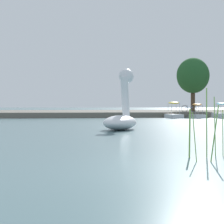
# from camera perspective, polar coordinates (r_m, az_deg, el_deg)

# --- Properties ---
(ground_plane) EXTENTS (457.49, 457.49, 0.00)m
(ground_plane) POSITION_cam_1_polar(r_m,az_deg,el_deg) (7.27, 13.75, -8.48)
(ground_plane) COLOR slate
(shore_bank_far) EXTENTS (119.31, 21.12, 0.52)m
(shore_bank_far) POSITION_cam_1_polar(r_m,az_deg,el_deg) (47.06, -4.18, -0.16)
(shore_bank_far) COLOR #6B665B
(shore_bank_far) RESTS_ON ground_plane
(swan_boat) EXTENTS (2.55, 3.21, 3.10)m
(swan_boat) POSITION_cam_1_polar(r_m,az_deg,el_deg) (18.82, 1.44, -0.26)
(swan_boat) COLOR white
(swan_boat) RESTS_ON ground_plane
(pedal_boat_yellow) EXTENTS (1.40, 2.20, 1.55)m
(pedal_boat_yellow) POSITION_cam_1_polar(r_m,az_deg,el_deg) (36.82, 9.28, -0.22)
(pedal_boat_yellow) COLOR white
(pedal_boat_yellow) RESTS_ON ground_plane
(pedal_boat_orange) EXTENTS (1.05, 1.99, 1.39)m
(pedal_boat_orange) POSITION_cam_1_polar(r_m,az_deg,el_deg) (37.39, 12.67, -0.20)
(pedal_boat_orange) COLOR white
(pedal_boat_orange) RESTS_ON ground_plane
(pedal_boat_cyan) EXTENTS (1.46, 2.31, 1.48)m
(pedal_boat_cyan) POSITION_cam_1_polar(r_m,az_deg,el_deg) (38.02, 16.36, -0.19)
(pedal_boat_cyan) COLOR white
(pedal_boat_cyan) RESTS_ON ground_plane
(tree_sapling_by_fence) EXTENTS (5.67, 5.65, 6.46)m
(tree_sapling_by_fence) POSITION_cam_1_polar(r_m,az_deg,el_deg) (47.18, 12.08, 5.34)
(tree_sapling_by_fence) COLOR #423323
(tree_sapling_by_fence) RESTS_ON shore_bank_far
(bicycle_parked) EXTENTS (1.72, 0.30, 0.73)m
(bicycle_parked) POSITION_cam_1_polar(r_m,az_deg,el_deg) (40.04, 11.50, 0.51)
(bicycle_parked) COLOR black
(bicycle_parked) RESTS_ON shore_bank_far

